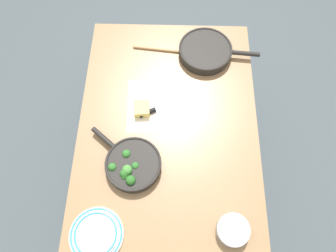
% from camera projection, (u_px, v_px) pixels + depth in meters
% --- Properties ---
extents(ground_plane, '(14.00, 14.00, 0.00)m').
position_uv_depth(ground_plane, '(168.00, 170.00, 2.15)').
color(ground_plane, '#424C51').
extents(dining_table_red, '(1.29, 0.87, 0.76)m').
position_uv_depth(dining_table_red, '(168.00, 134.00, 1.53)').
color(dining_table_red, olive).
rests_on(dining_table_red, ground_plane).
extents(skillet_broccoli, '(0.30, 0.34, 0.08)m').
position_uv_depth(skillet_broccoli, '(132.00, 165.00, 1.34)').
color(skillet_broccoli, black).
rests_on(skillet_broccoli, dining_table_red).
extents(skillet_eggs, '(0.28, 0.43, 0.06)m').
position_uv_depth(skillet_eggs, '(206.00, 51.00, 1.60)').
color(skillet_eggs, black).
rests_on(skillet_eggs, dining_table_red).
extents(wooden_spoon, '(0.07, 0.39, 0.02)m').
position_uv_depth(wooden_spoon, '(177.00, 51.00, 1.63)').
color(wooden_spoon, tan).
rests_on(wooden_spoon, dining_table_red).
extents(parchment_sheet, '(0.31, 0.31, 0.00)m').
position_uv_depth(parchment_sheet, '(158.00, 106.00, 1.50)').
color(parchment_sheet, beige).
rests_on(parchment_sheet, dining_table_red).
extents(grater_knife, '(0.15, 0.25, 0.02)m').
position_uv_depth(grater_knife, '(157.00, 109.00, 1.48)').
color(grater_knife, silver).
rests_on(grater_knife, dining_table_red).
extents(cheese_block, '(0.08, 0.08, 0.04)m').
position_uv_depth(cheese_block, '(142.00, 109.00, 1.47)').
color(cheese_block, '#E0C15B').
rests_on(cheese_block, dining_table_red).
extents(dinner_plate_stack, '(0.23, 0.23, 0.03)m').
position_uv_depth(dinner_plate_stack, '(96.00, 235.00, 1.24)').
color(dinner_plate_stack, silver).
rests_on(dinner_plate_stack, dining_table_red).
extents(prep_bowl_steel, '(0.13, 0.13, 0.05)m').
position_uv_depth(prep_bowl_steel, '(233.00, 230.00, 1.23)').
color(prep_bowl_steel, '#B7B7BC').
rests_on(prep_bowl_steel, dining_table_red).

